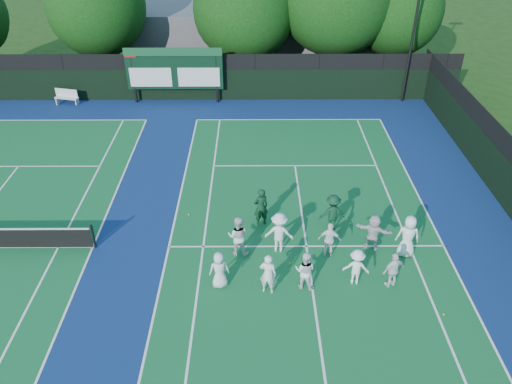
{
  "coord_description": "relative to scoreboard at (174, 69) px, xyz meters",
  "views": [
    {
      "loc": [
        -2.09,
        -14.44,
        12.7
      ],
      "look_at": [
        -2.0,
        3.0,
        1.3
      ],
      "focal_mm": 35.0,
      "sensor_mm": 36.0,
      "label": 1
    }
  ],
  "objects": [
    {
      "name": "player_front_1",
      "position": [
        5.41,
        -17.08,
        -1.36
      ],
      "size": [
        0.68,
        0.53,
        1.66
      ],
      "primitive_type": "imported",
      "rotation": [
        0.0,
        0.0,
        2.9
      ],
      "color": "white",
      "rests_on": "ground"
    },
    {
      "name": "player_back_4",
      "position": [
        10.8,
        -15.09,
        -1.3
      ],
      "size": [
        0.95,
        0.69,
        1.79
      ],
      "primitive_type": "imported",
      "rotation": [
        0.0,
        0.0,
        2.99
      ],
      "color": "white",
      "rests_on": "ground"
    },
    {
      "name": "court_apron",
      "position": [
        1.01,
        -14.59,
        -2.19
      ],
      "size": [
        34.0,
        32.0,
        0.01
      ],
      "primitive_type": "cube",
      "color": "navy",
      "rests_on": "ground"
    },
    {
      "name": "tree_c",
      "position": [
        4.49,
        3.99,
        2.48
      ],
      "size": [
        6.78,
        6.78,
        8.23
      ],
      "color": "black",
      "rests_on": "ground"
    },
    {
      "name": "bench",
      "position": [
        -6.93,
        -0.22,
        -1.67
      ],
      "size": [
        1.58,
        0.75,
        0.97
      ],
      "color": "silver",
      "rests_on": "ground"
    },
    {
      "name": "tennis_ball_4",
      "position": [
        9.02,
        -13.1,
        -2.16
      ],
      "size": [
        0.07,
        0.07,
        0.07
      ],
      "primitive_type": "sphere",
      "color": "#BAD018",
      "rests_on": "ground"
    },
    {
      "name": "back_fence",
      "position": [
        1.01,
        0.41,
        -0.83
      ],
      "size": [
        34.0,
        0.08,
        3.0
      ],
      "color": "black",
      "rests_on": "ground"
    },
    {
      "name": "player_front_0",
      "position": [
        3.69,
        -16.77,
        -1.45
      ],
      "size": [
        0.79,
        0.58,
        1.48
      ],
      "primitive_type": "imported",
      "rotation": [
        0.0,
        0.0,
        3.3
      ],
      "color": "white",
      "rests_on": "ground"
    },
    {
      "name": "coach_left",
      "position": [
        5.21,
        -13.08,
        -1.32
      ],
      "size": [
        0.75,
        0.62,
        1.75
      ],
      "primitive_type": "imported",
      "rotation": [
        0.0,
        0.0,
        3.51
      ],
      "color": "#0D331B",
      "rests_on": "ground"
    },
    {
      "name": "near_court",
      "position": [
        7.01,
        -14.59,
        -2.18
      ],
      "size": [
        11.05,
        23.85,
        0.01
      ],
      "color": "#135E2D",
      "rests_on": "ground"
    },
    {
      "name": "player_front_2",
      "position": [
        6.72,
        -16.84,
        -1.42
      ],
      "size": [
        0.89,
        0.79,
        1.54
      ],
      "primitive_type": "imported",
      "rotation": [
        0.0,
        0.0,
        2.83
      ],
      "color": "white",
      "rests_on": "ground"
    },
    {
      "name": "tennis_ball_3",
      "position": [
        2.09,
        -12.43,
        -2.16
      ],
      "size": [
        0.07,
        0.07,
        0.07
      ],
      "primitive_type": "sphere",
      "color": "#BAD018",
      "rests_on": "ground"
    },
    {
      "name": "player_back_0",
      "position": [
        4.31,
        -14.97,
        -1.34
      ],
      "size": [
        0.92,
        0.77,
        1.7
      ],
      "primitive_type": "imported",
      "rotation": [
        0.0,
        0.0,
        2.98
      ],
      "color": "silver",
      "rests_on": "ground"
    },
    {
      "name": "tree_d",
      "position": [
        10.54,
        3.99,
        3.24
      ],
      "size": [
        7.58,
        7.58,
        9.42
      ],
      "color": "black",
      "rests_on": "ground"
    },
    {
      "name": "player_back_2",
      "position": [
        7.82,
        -15.08,
        -1.45
      ],
      "size": [
        0.92,
        0.49,
        1.48
      ],
      "primitive_type": "imported",
      "rotation": [
        0.0,
        0.0,
        2.98
      ],
      "color": "white",
      "rests_on": "ground"
    },
    {
      "name": "tree_b",
      "position": [
        -5.19,
        3.99,
        2.64
      ],
      "size": [
        6.41,
        6.41,
        8.2
      ],
      "color": "black",
      "rests_on": "ground"
    },
    {
      "name": "player_back_1",
      "position": [
        5.89,
        -14.79,
        -1.33
      ],
      "size": [
        1.18,
        0.77,
        1.72
      ],
      "primitive_type": "imported",
      "rotation": [
        0.0,
        0.0,
        3.02
      ],
      "color": "white",
      "rests_on": "ground"
    },
    {
      "name": "player_front_3",
      "position": [
        8.57,
        -16.63,
        -1.46
      ],
      "size": [
        1.02,
        0.7,
        1.46
      ],
      "primitive_type": "imported",
      "rotation": [
        0.0,
        0.0,
        2.96
      ],
      "color": "white",
      "rests_on": "ground"
    },
    {
      "name": "ground",
      "position": [
        7.01,
        -15.59,
        -2.19
      ],
      "size": [
        120.0,
        120.0,
        0.0
      ],
      "primitive_type": "plane",
      "color": "#1B3B10",
      "rests_on": "ground"
    },
    {
      "name": "player_back_3",
      "position": [
        9.57,
        -14.68,
        -1.41
      ],
      "size": [
        1.52,
        0.98,
        1.57
      ],
      "primitive_type": "imported",
      "rotation": [
        0.0,
        0.0,
        2.76
      ],
      "color": "silver",
      "rests_on": "ground"
    },
    {
      "name": "tennis_ball_2",
      "position": [
        11.34,
        -18.24,
        -2.16
      ],
      "size": [
        0.07,
        0.07,
        0.07
      ],
      "primitive_type": "sphere",
      "color": "#BAD018",
      "rests_on": "ground"
    },
    {
      "name": "player_front_4",
      "position": [
        9.86,
        -16.81,
        -1.45
      ],
      "size": [
        0.94,
        0.68,
        1.48
      ],
      "primitive_type": "imported",
      "rotation": [
        0.0,
        0.0,
        3.55
      ],
      "color": "white",
      "rests_on": "ground"
    },
    {
      "name": "tennis_ball_0",
      "position": [
        6.29,
        -15.61,
        -2.16
      ],
      "size": [
        0.07,
        0.07,
        0.07
      ],
      "primitive_type": "sphere",
      "color": "#BAD018",
      "rests_on": "ground"
    },
    {
      "name": "coach_right",
      "position": [
        8.14,
        -13.44,
        -1.36
      ],
      "size": [
        1.14,
        0.75,
        1.66
      ],
      "primitive_type": "imported",
      "rotation": [
        0.0,
        0.0,
        3.27
      ],
      "color": "#0F3820",
      "rests_on": "ground"
    },
    {
      "name": "tree_e",
      "position": [
        14.56,
        3.99,
        2.45
      ],
      "size": [
        5.96,
        5.96,
        7.77
      ],
      "color": "black",
      "rests_on": "ground"
    },
    {
      "name": "clubhouse",
      "position": [
        5.01,
        8.41,
        -0.19
      ],
      "size": [
        18.0,
        6.0,
        4.0
      ],
      "primitive_type": "cube",
      "color": "slate",
      "rests_on": "ground"
    },
    {
      "name": "scoreboard",
      "position": [
        0.0,
        0.0,
        0.0
      ],
      "size": [
        6.0,
        0.21,
        3.55
      ],
      "color": "black",
      "rests_on": "ground"
    }
  ]
}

